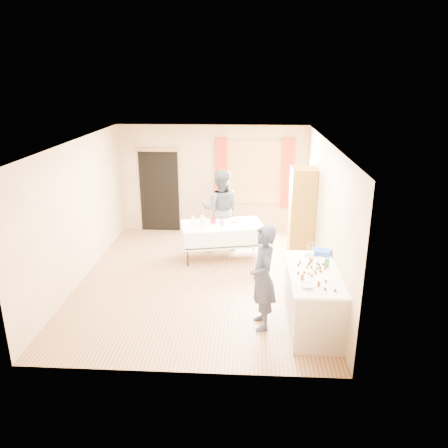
# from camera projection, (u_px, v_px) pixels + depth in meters

# --- Properties ---
(floor) EXTENTS (4.50, 5.50, 0.02)m
(floor) POSITION_uv_depth(u_px,v_px,m) (201.00, 280.00, 8.33)
(floor) COLOR #9E7047
(floor) RESTS_ON ground
(ceiling) EXTENTS (4.50, 5.50, 0.02)m
(ceiling) POSITION_uv_depth(u_px,v_px,m) (198.00, 142.00, 7.48)
(ceiling) COLOR white
(ceiling) RESTS_ON floor
(wall_back) EXTENTS (4.50, 0.02, 2.60)m
(wall_back) POSITION_uv_depth(u_px,v_px,m) (212.00, 180.00, 10.51)
(wall_back) COLOR tan
(wall_back) RESTS_ON floor
(wall_front) EXTENTS (4.50, 0.02, 2.60)m
(wall_front) POSITION_uv_depth(u_px,v_px,m) (175.00, 283.00, 5.30)
(wall_front) COLOR tan
(wall_front) RESTS_ON floor
(wall_left) EXTENTS (0.02, 5.50, 2.60)m
(wall_left) POSITION_uv_depth(u_px,v_px,m) (78.00, 212.00, 8.02)
(wall_left) COLOR tan
(wall_left) RESTS_ON floor
(wall_right) EXTENTS (0.02, 5.50, 2.60)m
(wall_right) POSITION_uv_depth(u_px,v_px,m) (326.00, 217.00, 7.78)
(wall_right) COLOR tan
(wall_right) RESTS_ON floor
(window_frame) EXTENTS (1.32, 0.06, 1.52)m
(window_frame) POSITION_uv_depth(u_px,v_px,m) (254.00, 172.00, 10.35)
(window_frame) COLOR olive
(window_frame) RESTS_ON wall_back
(window_pane) EXTENTS (1.20, 0.02, 1.40)m
(window_pane) POSITION_uv_depth(u_px,v_px,m) (254.00, 172.00, 10.34)
(window_pane) COLOR white
(window_pane) RESTS_ON wall_back
(curtain_left) EXTENTS (0.28, 0.06, 1.65)m
(curtain_left) POSITION_uv_depth(u_px,v_px,m) (221.00, 172.00, 10.35)
(curtain_left) COLOR #B22411
(curtain_left) RESTS_ON wall_back
(curtain_right) EXTENTS (0.28, 0.06, 1.65)m
(curtain_right) POSITION_uv_depth(u_px,v_px,m) (287.00, 173.00, 10.26)
(curtain_right) COLOR #B22411
(curtain_right) RESTS_ON wall_back
(doorway) EXTENTS (0.95, 0.04, 2.00)m
(doorway) POSITION_uv_depth(u_px,v_px,m) (159.00, 191.00, 10.65)
(doorway) COLOR black
(doorway) RESTS_ON floor
(door_lintel) EXTENTS (1.05, 0.06, 0.08)m
(door_lintel) POSITION_uv_depth(u_px,v_px,m) (157.00, 150.00, 10.29)
(door_lintel) COLOR olive
(door_lintel) RESTS_ON wall_back
(cabinet) EXTENTS (0.50, 0.60, 1.92)m
(cabinet) POSITION_uv_depth(u_px,v_px,m) (302.00, 213.00, 9.09)
(cabinet) COLOR olive
(cabinet) RESTS_ON floor
(counter) EXTENTS (0.78, 1.65, 0.91)m
(counter) POSITION_uv_depth(u_px,v_px,m) (313.00, 299.00, 6.66)
(counter) COLOR #BDAE9A
(counter) RESTS_ON floor
(party_table) EXTENTS (1.84, 1.21, 0.75)m
(party_table) POSITION_uv_depth(u_px,v_px,m) (222.00, 238.00, 9.20)
(party_table) COLOR black
(party_table) RESTS_ON floor
(chair) EXTENTS (0.49, 0.49, 0.95)m
(chair) POSITION_uv_depth(u_px,v_px,m) (227.00, 229.00, 10.21)
(chair) COLOR black
(chair) RESTS_ON floor
(girl) EXTENTS (0.74, 0.61, 1.64)m
(girl) POSITION_uv_depth(u_px,v_px,m) (263.00, 278.00, 6.53)
(girl) COLOR #23273B
(girl) RESTS_ON floor
(woman) EXTENTS (0.95, 0.79, 1.76)m
(woman) POSITION_uv_depth(u_px,v_px,m) (221.00, 209.00, 9.66)
(woman) COLOR black
(woman) RESTS_ON floor
(soda_can) EXTENTS (0.08, 0.08, 0.12)m
(soda_can) POSITION_uv_depth(u_px,v_px,m) (327.00, 263.00, 6.67)
(soda_can) COLOR #0B8721
(soda_can) RESTS_ON counter
(mixing_bowl) EXTENTS (0.21, 0.21, 0.05)m
(mixing_bowl) POSITION_uv_depth(u_px,v_px,m) (307.00, 285.00, 6.04)
(mixing_bowl) COLOR white
(mixing_bowl) RESTS_ON counter
(foam_block) EXTENTS (0.17, 0.13, 0.08)m
(foam_block) POSITION_uv_depth(u_px,v_px,m) (309.00, 254.00, 7.05)
(foam_block) COLOR white
(foam_block) RESTS_ON counter
(blue_basket) EXTENTS (0.34, 0.28, 0.08)m
(blue_basket) POSITION_uv_depth(u_px,v_px,m) (321.00, 252.00, 7.14)
(blue_basket) COLOR blue
(blue_basket) RESTS_ON counter
(pitcher) EXTENTS (0.11, 0.11, 0.22)m
(pitcher) POSITION_uv_depth(u_px,v_px,m) (202.00, 222.00, 8.88)
(pitcher) COLOR silver
(pitcher) RESTS_ON party_table
(cup_red) EXTENTS (0.14, 0.14, 0.11)m
(cup_red) POSITION_uv_depth(u_px,v_px,m) (213.00, 221.00, 9.09)
(cup_red) COLOR #B41738
(cup_red) RESTS_ON party_table
(cup_rainbow) EXTENTS (0.20, 0.20, 0.10)m
(cup_rainbow) POSITION_uv_depth(u_px,v_px,m) (222.00, 224.00, 8.96)
(cup_rainbow) COLOR red
(cup_rainbow) RESTS_ON party_table
(small_bowl) EXTENTS (0.31, 0.31, 0.06)m
(small_bowl) POSITION_uv_depth(u_px,v_px,m) (235.00, 221.00, 9.21)
(small_bowl) COLOR white
(small_bowl) RESTS_ON party_table
(pastry_tray) EXTENTS (0.34, 0.32, 0.02)m
(pastry_tray) POSITION_uv_depth(u_px,v_px,m) (248.00, 224.00, 9.08)
(pastry_tray) COLOR white
(pastry_tray) RESTS_ON party_table
(bottle) EXTENTS (0.13, 0.13, 0.17)m
(bottle) POSITION_uv_depth(u_px,v_px,m) (193.00, 219.00, 9.16)
(bottle) COLOR white
(bottle) RESTS_ON party_table
(cake_balls) EXTENTS (0.50, 1.08, 0.04)m
(cake_balls) POSITION_uv_depth(u_px,v_px,m) (313.00, 270.00, 6.52)
(cake_balls) COLOR #3F2314
(cake_balls) RESTS_ON counter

